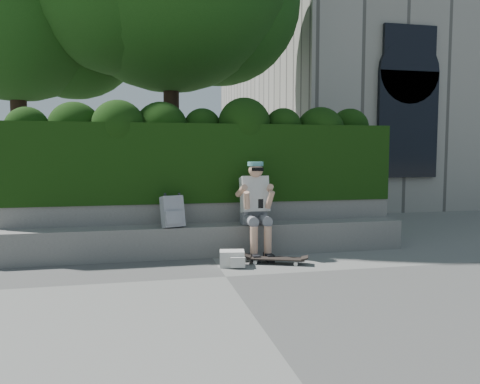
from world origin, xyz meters
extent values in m
plane|color=slate|center=(0.00, 0.00, 0.00)|extent=(80.00, 80.00, 0.00)
cube|color=gray|center=(0.00, 1.25, 0.23)|extent=(6.00, 0.45, 0.45)
cube|color=gray|center=(0.00, 1.73, 0.38)|extent=(6.00, 0.50, 0.75)
cube|color=black|center=(0.00, 1.95, 1.35)|extent=(6.00, 1.00, 1.20)
cylinder|color=black|center=(-0.28, 4.93, 1.60)|extent=(0.34, 0.34, 3.21)
cylinder|color=black|center=(-3.52, 5.51, 1.40)|extent=(0.34, 0.34, 2.81)
cube|color=slate|center=(0.65, 1.20, 0.56)|extent=(0.36, 0.26, 0.22)
cube|color=silver|center=(0.65, 1.13, 0.90)|extent=(0.40, 0.32, 0.55)
sphere|color=tan|center=(0.65, 1.06, 1.26)|extent=(0.21, 0.21, 0.21)
cylinder|color=#549A9A|center=(0.65, 1.08, 1.35)|extent=(0.23, 0.23, 0.06)
cube|color=black|center=(0.65, 0.78, 0.80)|extent=(0.07, 0.02, 0.13)
cylinder|color=tan|center=(0.55, 0.76, 0.24)|extent=(0.11, 0.11, 0.47)
cylinder|color=tan|center=(0.75, 0.76, 0.24)|extent=(0.11, 0.11, 0.47)
cube|color=black|center=(0.55, 0.70, 0.05)|extent=(0.10, 0.26, 0.10)
cube|color=black|center=(0.75, 0.70, 0.05)|extent=(0.10, 0.26, 0.10)
cube|color=black|center=(0.79, 0.50, 0.07)|extent=(0.80, 0.46, 0.02)
cylinder|color=silver|center=(0.50, 0.52, 0.03)|extent=(0.06, 0.05, 0.05)
cylinder|color=silver|center=(0.56, 0.68, 0.03)|extent=(0.06, 0.05, 0.05)
cylinder|color=silver|center=(1.01, 0.33, 0.03)|extent=(0.06, 0.05, 0.05)
cylinder|color=silver|center=(1.07, 0.48, 0.03)|extent=(0.06, 0.05, 0.05)
cube|color=#B9B9BE|center=(-0.55, 1.15, 0.67)|extent=(0.34, 0.25, 0.45)
cube|color=silver|center=(0.18, 0.50, 0.11)|extent=(0.36, 0.28, 0.21)
camera|label=1|loc=(-1.03, -5.51, 1.51)|focal=35.00mm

